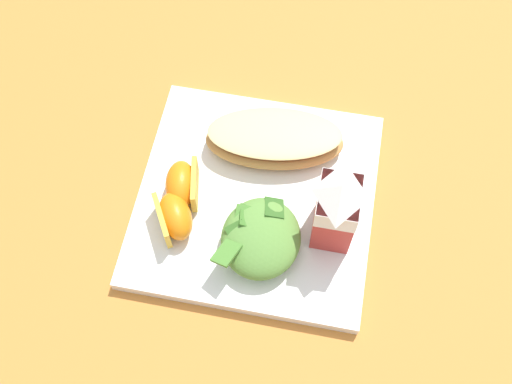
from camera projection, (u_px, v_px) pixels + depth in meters
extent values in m
plane|color=#C67A33|center=(256.00, 202.00, 0.75)|extent=(3.00, 3.00, 0.00)
cube|color=white|center=(256.00, 199.00, 0.74)|extent=(0.28, 0.28, 0.02)
ellipsoid|color=tan|center=(274.00, 141.00, 0.75)|extent=(0.10, 0.18, 0.03)
ellipsoid|color=brown|center=(275.00, 137.00, 0.74)|extent=(0.09, 0.16, 0.01)
ellipsoid|color=#EAD184|center=(275.00, 133.00, 0.73)|extent=(0.10, 0.17, 0.01)
ellipsoid|color=#5B8E3D|center=(261.00, 238.00, 0.69)|extent=(0.10, 0.09, 0.04)
cube|color=#336023|center=(274.00, 208.00, 0.69)|extent=(0.03, 0.03, 0.02)
cube|color=#3D7028|center=(239.00, 236.00, 0.68)|extent=(0.04, 0.04, 0.02)
cube|color=#4C8433|center=(226.00, 253.00, 0.66)|extent=(0.04, 0.03, 0.01)
cube|color=#3D7028|center=(247.00, 216.00, 0.68)|extent=(0.03, 0.03, 0.02)
cube|color=#4C8433|center=(247.00, 215.00, 0.69)|extent=(0.02, 0.03, 0.01)
cube|color=#336023|center=(269.00, 234.00, 0.68)|extent=(0.03, 0.04, 0.01)
cube|color=#B7332D|center=(335.00, 213.00, 0.67)|extent=(0.06, 0.04, 0.09)
cube|color=white|center=(339.00, 200.00, 0.64)|extent=(0.06, 0.04, 0.03)
pyramid|color=white|center=(342.00, 190.00, 0.62)|extent=(0.06, 0.04, 0.02)
ellipsoid|color=orange|center=(181.00, 184.00, 0.72)|extent=(0.07, 0.05, 0.04)
cube|color=gold|center=(195.00, 184.00, 0.72)|extent=(0.06, 0.02, 0.03)
ellipsoid|color=orange|center=(176.00, 216.00, 0.70)|extent=(0.07, 0.06, 0.04)
cube|color=gold|center=(162.00, 220.00, 0.70)|extent=(0.05, 0.03, 0.03)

